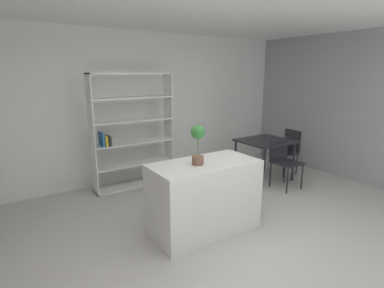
{
  "coord_description": "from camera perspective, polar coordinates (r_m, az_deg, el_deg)",
  "views": [
    {
      "loc": [
        -2.25,
        -2.58,
        2.04
      ],
      "look_at": [
        0.1,
        1.02,
        1.02
      ],
      "focal_mm": 27.97,
      "sensor_mm": 36.0,
      "label": 1
    }
  ],
  "objects": [
    {
      "name": "back_partition",
      "position": [
        5.87,
        -10.5,
        6.9
      ],
      "size": [
        6.89,
        0.06,
        2.8
      ],
      "primitive_type": "cube",
      "color": "white",
      "rests_on": "ground_plane"
    },
    {
      "name": "dining_table",
      "position": [
        5.91,
        13.73,
        -0.15
      ],
      "size": [
        0.95,
        0.85,
        0.79
      ],
      "color": "#232328",
      "rests_on": "ground_plane"
    },
    {
      "name": "open_bookshelf",
      "position": [
        5.44,
        -11.45,
        2.26
      ],
      "size": [
        1.47,
        0.33,
        2.04
      ],
      "color": "white",
      "rests_on": "ground_plane"
    },
    {
      "name": "right_partition_gray",
      "position": [
        6.26,
        32.33,
        5.46
      ],
      "size": [
        0.06,
        5.67,
        2.8
      ],
      "primitive_type": "cube",
      "color": "#9E9EA3",
      "rests_on": "ground_plane"
    },
    {
      "name": "ground_plane",
      "position": [
        3.98,
        7.19,
        -17.54
      ],
      "size": [
        9.47,
        9.47,
        0.0
      ],
      "primitive_type": "plane",
      "color": "beige"
    },
    {
      "name": "potted_plant_on_island",
      "position": [
        3.62,
        1.12,
        0.64
      ],
      "size": [
        0.17,
        0.17,
        0.5
      ],
      "color": "brown",
      "rests_on": "kitchen_island"
    },
    {
      "name": "dining_chair_near",
      "position": [
        5.66,
        16.97,
        -2.57
      ],
      "size": [
        0.46,
        0.46,
        0.88
      ],
      "rotation": [
        0.0,
        0.0,
        -0.02
      ],
      "color": "#232328",
      "rests_on": "ground_plane"
    },
    {
      "name": "kitchen_island",
      "position": [
        3.95,
        2.35,
        -10.06
      ],
      "size": [
        1.4,
        0.7,
        0.94
      ],
      "primitive_type": "cube",
      "color": "silver",
      "rests_on": "ground_plane"
    },
    {
      "name": "dining_chair_window_side",
      "position": [
        6.46,
        17.89,
        -0.75
      ],
      "size": [
        0.45,
        0.42,
        0.91
      ],
      "rotation": [
        0.0,
        0.0,
        -1.62
      ],
      "color": "#232328",
      "rests_on": "ground_plane"
    }
  ]
}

